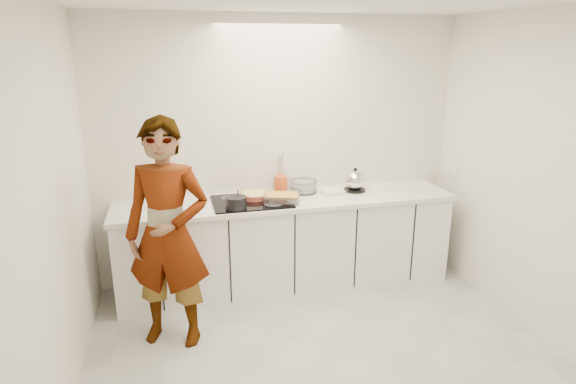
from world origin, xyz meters
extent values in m
cube|color=#B8B8B5|center=(0.00, 0.00, 0.00)|extent=(3.60, 3.20, 0.00)
cube|color=silver|center=(0.00, 1.60, 1.30)|extent=(3.60, 0.00, 2.60)
cube|color=silver|center=(0.00, -1.60, 1.30)|extent=(3.60, 0.00, 2.60)
cube|color=silver|center=(-1.80, 0.00, 1.30)|extent=(0.00, 3.20, 2.60)
cube|color=silver|center=(1.80, 0.00, 1.30)|extent=(0.00, 3.20, 2.60)
cube|color=white|center=(1.79, 1.33, 1.07)|extent=(0.02, 0.15, 0.09)
cube|color=white|center=(0.00, 1.28, 0.43)|extent=(3.20, 0.58, 0.87)
cube|color=white|center=(0.00, 1.28, 0.89)|extent=(3.24, 0.64, 0.04)
cube|color=black|center=(-0.35, 1.26, 0.92)|extent=(0.72, 0.54, 0.01)
cylinder|color=#BE4B35|center=(-0.30, 1.35, 0.95)|extent=(0.33, 0.33, 0.05)
cylinder|color=#E9D764|center=(-0.30, 1.35, 0.97)|extent=(0.29, 0.29, 0.01)
cylinder|color=black|center=(-0.51, 1.09, 0.98)|extent=(0.25, 0.25, 0.11)
cylinder|color=silver|center=(-0.49, 1.11, 1.02)|extent=(0.02, 0.08, 0.16)
cube|color=silver|center=(-0.07, 1.20, 0.95)|extent=(0.38, 0.33, 0.06)
cube|color=#F3A84A|center=(-0.07, 1.20, 0.98)|extent=(0.34, 0.29, 0.02)
cylinder|color=silver|center=(0.21, 1.45, 0.97)|extent=(0.28, 0.28, 0.12)
cylinder|color=white|center=(0.21, 1.45, 0.95)|extent=(0.23, 0.23, 0.06)
cube|color=white|center=(0.48, 1.32, 0.93)|extent=(0.24, 0.19, 0.03)
cylinder|color=black|center=(0.72, 1.37, 0.92)|extent=(0.23, 0.23, 0.02)
sphere|color=silver|center=(0.72, 1.37, 1.02)|extent=(0.22, 0.22, 0.21)
sphere|color=black|center=(0.72, 1.37, 1.13)|extent=(0.04, 0.04, 0.04)
cylinder|color=#F6581D|center=(0.00, 1.54, 0.99)|extent=(0.13, 0.13, 0.16)
imported|color=white|center=(-1.11, 0.62, 0.91)|extent=(0.77, 0.64, 1.82)
camera|label=1|loc=(-1.05, -2.95, 2.31)|focal=30.00mm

